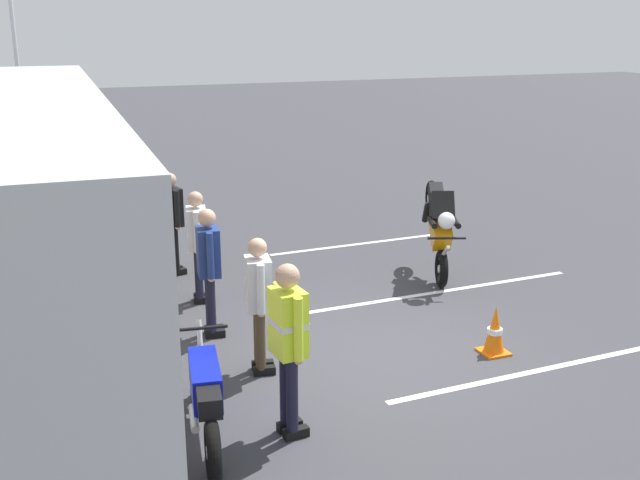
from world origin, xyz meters
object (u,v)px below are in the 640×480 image
at_px(spectator_right, 197,238).
at_px(spectator_left, 259,295).
at_px(spectator_far_left, 288,334).
at_px(traffic_cone, 495,331).
at_px(tour_bus, 1,234).
at_px(parked_motorcycle_silver, 206,397).
at_px(spectator_centre, 209,262).
at_px(spectator_far_right, 171,215).
at_px(flagpole, 15,45).
at_px(stunt_motorcycle, 439,221).

bearing_deg(spectator_right, spectator_left, -176.58).
relative_size(spectator_far_left, traffic_cone, 2.89).
height_order(spectator_left, spectator_right, spectator_right).
bearing_deg(tour_bus, parked_motorcycle_silver, -145.75).
xyz_separation_m(spectator_far_left, traffic_cone, (0.93, -3.04, -0.79)).
bearing_deg(spectator_centre, spectator_far_right, -0.33).
height_order(parked_motorcycle_silver, flagpole, flagpole).
xyz_separation_m(flagpole, traffic_cone, (-8.93, -5.24, -3.25)).
height_order(spectator_centre, stunt_motorcycle, spectator_centre).
bearing_deg(spectator_far_right, flagpole, 25.27).
relative_size(spectator_far_right, flagpole, 0.24).
bearing_deg(stunt_motorcycle, spectator_far_left, 134.28).
distance_m(spectator_left, spectator_centre, 1.32).
height_order(spectator_left, stunt_motorcycle, spectator_left).
xyz_separation_m(spectator_far_left, stunt_motorcycle, (3.69, -3.78, -0.13)).
distance_m(parked_motorcycle_silver, stunt_motorcycle, 5.79).
bearing_deg(spectator_left, tour_bus, 64.04).
height_order(spectator_far_right, stunt_motorcycle, spectator_far_right).
bearing_deg(spectator_left, spectator_right, 3.42).
relative_size(tour_bus, spectator_left, 6.29).
bearing_deg(spectator_right, stunt_motorcycle, -95.65).
bearing_deg(parked_motorcycle_silver, stunt_motorcycle, -52.58).
height_order(spectator_left, flagpole, flagpole).
height_order(spectator_left, spectator_far_right, spectator_far_right).
relative_size(spectator_centre, stunt_motorcycle, 0.88).
bearing_deg(tour_bus, stunt_motorcycle, -82.05).
height_order(spectator_far_left, spectator_far_right, spectator_far_left).
xyz_separation_m(spectator_left, flagpole, (8.38, 2.35, 2.58)).
bearing_deg(tour_bus, spectator_far_right, -42.66).
xyz_separation_m(spectator_far_left, parked_motorcycle_silver, (0.18, 0.80, -0.62)).
distance_m(spectator_centre, parked_motorcycle_silver, 2.71).
bearing_deg(stunt_motorcycle, parked_motorcycle_silver, 127.42).
xyz_separation_m(spectator_far_left, flagpole, (9.86, 2.21, 2.46)).
xyz_separation_m(spectator_right, stunt_motorcycle, (-0.38, -3.80, -0.02)).
bearing_deg(stunt_motorcycle, spectator_right, 84.35).
relative_size(spectator_far_left, spectator_right, 1.09).
xyz_separation_m(spectator_centre, traffic_cone, (-1.83, -3.18, -0.73)).
height_order(spectator_right, flagpole, flagpole).
bearing_deg(flagpole, tour_bus, 176.96).
bearing_deg(traffic_cone, spectator_far_left, 107.01).
height_order(spectator_left, spectator_centre, spectator_centre).
xyz_separation_m(spectator_right, flagpole, (5.79, 2.19, 2.57)).
relative_size(tour_bus, traffic_cone, 16.61).
bearing_deg(stunt_motorcycle, spectator_far_right, 65.64).
bearing_deg(parked_motorcycle_silver, spectator_left, -36.00).
relative_size(spectator_left, traffic_cone, 2.64).
xyz_separation_m(parked_motorcycle_silver, stunt_motorcycle, (3.50, -4.58, 0.49)).
bearing_deg(spectator_right, flagpole, 20.71).
bearing_deg(spectator_far_left, spectator_far_right, 1.36).
bearing_deg(spectator_left, spectator_far_left, 174.58).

